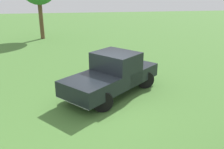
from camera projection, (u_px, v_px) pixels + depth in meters
ground_plane at (104, 103)px, 9.89m from camera, size 80.00×80.00×0.00m
pickup_truck at (114, 73)px, 10.60m from camera, size 4.75×4.49×1.83m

